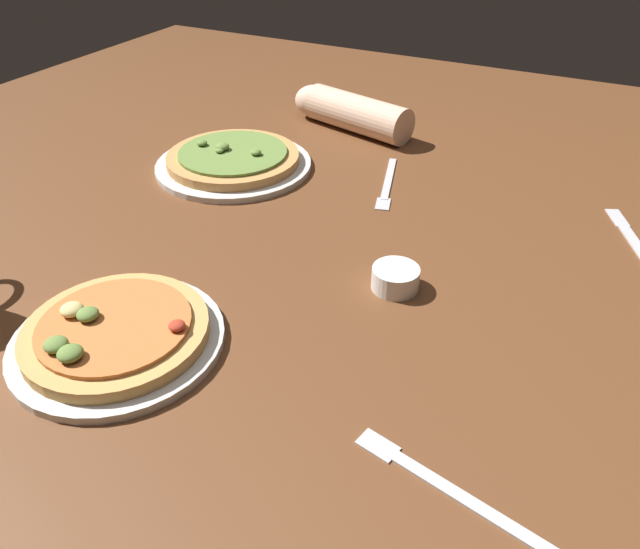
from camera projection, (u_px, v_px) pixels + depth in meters
name	position (u px, v px, depth m)	size (l,w,h in m)	color
ground_plane	(320.00, 294.00, 0.90)	(2.40, 2.40, 0.03)	brown
pizza_plate_near	(116.00, 335.00, 0.78)	(0.27, 0.27, 0.05)	silver
pizza_plate_far	(233.00, 161.00, 1.21)	(0.31, 0.31, 0.05)	silver
ramekin_sauce	(395.00, 278.00, 0.88)	(0.07, 0.07, 0.03)	white
fork_left	(451.00, 489.00, 0.60)	(0.23, 0.07, 0.01)	silver
knife_right	(635.00, 242.00, 0.99)	(0.11, 0.21, 0.01)	silver
fork_spare	(387.00, 183.00, 1.16)	(0.08, 0.21, 0.01)	silver
diner_arm	(346.00, 110.00, 1.37)	(0.31, 0.14, 0.08)	beige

